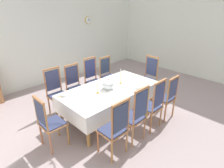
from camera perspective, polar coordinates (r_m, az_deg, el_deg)
The scene contains 23 objects.
ground at distance 4.63m, azimuth 0.79°, elevation -10.42°, with size 8.20×6.36×0.04m, color gray.
back_wall at distance 6.55m, azimuth -20.39°, elevation 15.34°, with size 8.20×0.08×3.55m, color silver.
right_wall at distance 7.42m, azimuth 24.89°, elevation 15.50°, with size 0.08×6.36×3.55m, color silver.
dining_table at distance 4.38m, azimuth -0.64°, elevation -2.16°, with size 2.29×1.17×0.73m.
tablecloth at distance 4.39m, azimuth -0.64°, elevation -2.35°, with size 2.31×1.19×0.37m.
chair_south_a at distance 3.31m, azimuth 0.96°, elevation -13.15°, with size 0.44×0.42×1.16m.
chair_north_a at distance 4.71m, azimuth -16.57°, elevation -2.17°, with size 0.44×0.42×1.17m.
chair_south_b at distance 3.64m, azimuth 7.10°, elevation -9.23°, with size 0.44×0.42×1.21m.
chair_north_b at distance 4.96m, azimuth -11.09°, elevation -0.39°, with size 0.44×0.42×1.13m.
chair_south_c at distance 4.07m, azimuth 12.41°, elevation -5.97°, with size 0.44×0.42×1.17m.
chair_north_c at distance 5.27m, azimuth -5.74°, elevation 1.69°, with size 0.44×0.42×1.19m.
chair_south_d at distance 4.52m, azimuth 16.33°, elevation -3.63°, with size 0.44×0.42×1.08m.
chair_north_d at distance 5.63m, azimuth -1.23°, elevation 2.93°, with size 0.44×0.42×1.10m.
chair_head_west at distance 3.67m, azimuth -18.63°, elevation -10.83°, with size 0.42×0.44×1.09m.
chair_head_east at distance 5.51m, azimuth 11.09°, elevation 2.30°, with size 0.42×0.44×1.18m.
soup_tureen at distance 4.27m, azimuth -1.08°, elevation -0.06°, with size 0.31×0.31×0.24m.
candlestick_west at distance 4.07m, azimuth -4.36°, elevation -1.27°, with size 0.07×0.07×0.31m.
candlestick_east at distance 4.53m, azimuth 2.69°, elevation 1.89°, with size 0.07×0.07×0.38m.
bowl_near_left at distance 4.15m, azimuth -14.15°, elevation -3.01°, with size 0.20×0.20×0.04m.
bowl_near_right at distance 4.38m, azimuth 7.69°, elevation -0.97°, with size 0.17×0.17×0.04m.
spoon_primary at distance 4.12m, azimuth -15.90°, elevation -3.69°, with size 0.05×0.18×0.01m.
spoon_secondary at distance 4.49m, azimuth 8.35°, elevation -0.64°, with size 0.05×0.18×0.01m.
mounted_clock at distance 7.39m, azimuth -7.28°, elevation 18.79°, with size 0.27×0.06×0.27m.
Camera 1 is at (-2.73, -2.67, 2.59)m, focal length 29.93 mm.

